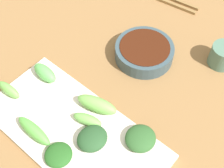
% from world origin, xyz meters
% --- Properties ---
extents(tabletop, '(2.10, 2.10, 0.02)m').
position_xyz_m(tabletop, '(0.00, 0.00, 0.01)').
color(tabletop, olive).
rests_on(tabletop, ground).
extents(sauce_bowl, '(0.14, 0.14, 0.04)m').
position_xyz_m(sauce_bowl, '(-0.12, -0.03, 0.04)').
color(sauce_bowl, '#364A52').
rests_on(sauce_bowl, tabletop).
extents(serving_plate, '(0.19, 0.38, 0.01)m').
position_xyz_m(serving_plate, '(0.13, -0.02, 0.03)').
color(serving_plate, silver).
rests_on(serving_plate, tabletop).
extents(broccoli_stalk_0, '(0.02, 0.09, 0.03)m').
position_xyz_m(broccoli_stalk_0, '(0.19, -0.07, 0.05)').
color(broccoli_stalk_0, '#5DB749').
rests_on(broccoli_stalk_0, serving_plate).
extents(broccoli_stalk_1, '(0.03, 0.07, 0.03)m').
position_xyz_m(broccoli_stalk_1, '(0.08, -0.16, 0.05)').
color(broccoli_stalk_1, '#60B95A').
rests_on(broccoli_stalk_1, serving_plate).
extents(broccoli_leafy_2, '(0.07, 0.06, 0.03)m').
position_xyz_m(broccoli_leafy_2, '(0.13, 0.03, 0.05)').
color(broccoli_leafy_2, '#254C27').
rests_on(broccoli_leafy_2, serving_plate).
extents(broccoli_leafy_3, '(0.06, 0.06, 0.02)m').
position_xyz_m(broccoli_leafy_3, '(0.06, 0.10, 0.04)').
color(broccoli_leafy_3, '#2C5828').
rests_on(broccoli_leafy_3, serving_plate).
extents(broccoli_leafy_4, '(0.05, 0.05, 0.02)m').
position_xyz_m(broccoli_leafy_4, '(0.19, 0.00, 0.04)').
color(broccoli_leafy_4, '#24581F').
rests_on(broccoli_leafy_4, serving_plate).
extents(broccoli_stalk_5, '(0.05, 0.09, 0.03)m').
position_xyz_m(broccoli_stalk_5, '(0.06, -0.02, 0.05)').
color(broccoli_stalk_5, '#76B854').
rests_on(broccoli_stalk_5, serving_plate).
extents(broccoli_stalk_6, '(0.02, 0.06, 0.03)m').
position_xyz_m(broccoli_stalk_6, '(0.16, -0.18, 0.05)').
color(broccoli_stalk_6, '#70BB52').
rests_on(broccoli_stalk_6, serving_plate).
extents(broccoli_stalk_7, '(0.04, 0.07, 0.02)m').
position_xyz_m(broccoli_stalk_7, '(0.10, -0.01, 0.04)').
color(broccoli_stalk_7, '#70B452').
rests_on(broccoli_stalk_7, serving_plate).
extents(tea_cup, '(0.06, 0.06, 0.05)m').
position_xyz_m(tea_cup, '(-0.22, 0.11, 0.05)').
color(tea_cup, '#4F7360').
rests_on(tea_cup, tabletop).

